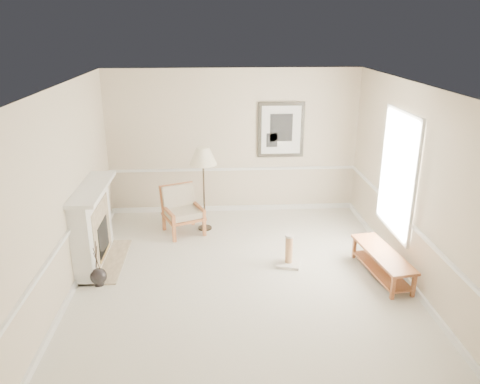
% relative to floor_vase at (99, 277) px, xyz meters
% --- Properties ---
extents(ground, '(5.50, 5.50, 0.00)m').
position_rel_floor_vase_xyz_m(ground, '(2.15, 0.12, -0.13)').
color(ground, silver).
rests_on(ground, ground).
extents(room, '(5.04, 5.54, 2.92)m').
position_rel_floor_vase_xyz_m(room, '(2.29, 0.20, 1.73)').
color(room, beige).
rests_on(room, ground).
extents(fireplace, '(0.64, 1.64, 1.31)m').
position_rel_floor_vase_xyz_m(fireplace, '(-0.19, 0.72, 0.51)').
color(fireplace, white).
rests_on(fireplace, ground).
extents(floor_vase, '(0.25, 0.25, 0.72)m').
position_rel_floor_vase_xyz_m(floor_vase, '(0.00, 0.00, 0.00)').
color(floor_vase, black).
rests_on(floor_vase, ground).
extents(armchair, '(0.88, 0.91, 0.87)m').
position_rel_floor_vase_xyz_m(armchair, '(1.13, 1.88, 0.34)').
color(armchair, '#A76235').
rests_on(armchair, ground).
extents(floor_lamp, '(0.65, 0.65, 1.59)m').
position_rel_floor_vase_xyz_m(floor_lamp, '(1.56, 1.95, 1.26)').
color(floor_lamp, black).
rests_on(floor_lamp, ground).
extents(bench, '(0.61, 1.45, 0.40)m').
position_rel_floor_vase_xyz_m(bench, '(4.30, 0.01, 0.13)').
color(bench, '#A76235').
rests_on(bench, ground).
extents(scratching_post, '(0.46, 0.46, 0.53)m').
position_rel_floor_vase_xyz_m(scratching_post, '(2.93, 0.45, 0.03)').
color(scratching_post, silver).
rests_on(scratching_post, ground).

